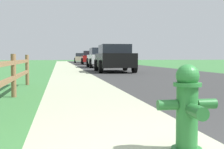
{
  "coord_description": "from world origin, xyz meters",
  "views": [
    {
      "loc": [
        -1.64,
        -1.77,
        0.89
      ],
      "look_at": [
        -0.45,
        5.07,
        0.49
      ],
      "focal_mm": 49.2,
      "sensor_mm": 36.0,
      "label": 1
    }
  ],
  "objects_px": {
    "fire_hydrant": "(188,107)",
    "parked_car_white": "(100,57)",
    "parked_car_red": "(90,58)",
    "parked_car_beige": "(81,58)",
    "parked_suv_black": "(114,58)"
  },
  "relations": [
    {
      "from": "fire_hydrant",
      "to": "parked_car_white",
      "type": "bearing_deg",
      "value": 84.38
    },
    {
      "from": "parked_car_white",
      "to": "parked_car_red",
      "type": "xyz_separation_m",
      "value": [
        0.28,
        10.58,
        -0.04
      ]
    },
    {
      "from": "parked_car_white",
      "to": "parked_car_beige",
      "type": "xyz_separation_m",
      "value": [
        -0.17,
        20.1,
        -0.11
      ]
    },
    {
      "from": "parked_suv_black",
      "to": "parked_car_beige",
      "type": "height_order",
      "value": "parked_suv_black"
    },
    {
      "from": "parked_car_white",
      "to": "parked_car_red",
      "type": "bearing_deg",
      "value": 88.46
    },
    {
      "from": "parked_suv_black",
      "to": "parked_car_beige",
      "type": "bearing_deg",
      "value": 89.92
    },
    {
      "from": "fire_hydrant",
      "to": "parked_car_red",
      "type": "xyz_separation_m",
      "value": [
        2.55,
        33.64,
        0.38
      ]
    },
    {
      "from": "parked_suv_black",
      "to": "parked_car_beige",
      "type": "xyz_separation_m",
      "value": [
        0.04,
        27.92,
        -0.09
      ]
    },
    {
      "from": "parked_suv_black",
      "to": "parked_car_red",
      "type": "xyz_separation_m",
      "value": [
        0.49,
        18.4,
        -0.02
      ]
    },
    {
      "from": "fire_hydrant",
      "to": "parked_car_beige",
      "type": "relative_size",
      "value": 0.18
    },
    {
      "from": "parked_car_white",
      "to": "parked_car_beige",
      "type": "bearing_deg",
      "value": 90.48
    },
    {
      "from": "parked_suv_black",
      "to": "parked_car_white",
      "type": "distance_m",
      "value": 7.82
    },
    {
      "from": "parked_suv_black",
      "to": "parked_car_red",
      "type": "height_order",
      "value": "parked_suv_black"
    },
    {
      "from": "fire_hydrant",
      "to": "parked_suv_black",
      "type": "xyz_separation_m",
      "value": [
        2.06,
        15.23,
        0.4
      ]
    },
    {
      "from": "parked_suv_black",
      "to": "parked_car_red",
      "type": "relative_size",
      "value": 1.04
    }
  ]
}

